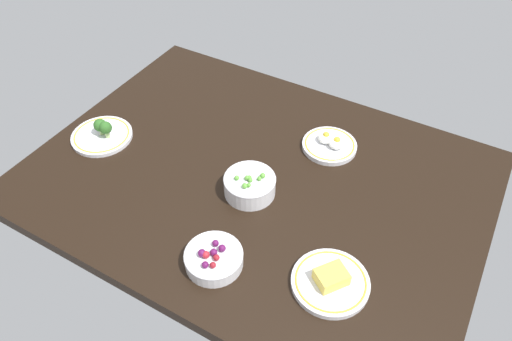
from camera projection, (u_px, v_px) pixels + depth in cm
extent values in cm
cube|color=black|center=(256.00, 180.00, 145.20)|extent=(131.30, 96.69, 4.00)
cylinder|color=silver|center=(250.00, 186.00, 136.99)|extent=(14.62, 14.62, 5.44)
torus|color=silver|center=(250.00, 179.00, 135.08)|extent=(14.84, 14.84, 0.80)
sphere|color=#599E38|center=(245.00, 186.00, 132.18)|extent=(1.55, 1.55, 1.55)
sphere|color=#599E38|center=(249.00, 185.00, 132.61)|extent=(1.22, 1.22, 1.22)
sphere|color=#599E38|center=(263.00, 176.00, 135.01)|extent=(1.52, 1.52, 1.52)
sphere|color=#599E38|center=(247.00, 178.00, 134.44)|extent=(1.40, 1.40, 1.40)
sphere|color=#599E38|center=(249.00, 178.00, 134.58)|extent=(1.32, 1.32, 1.32)
sphere|color=#599E38|center=(237.00, 178.00, 134.46)|extent=(1.39, 1.39, 1.39)
sphere|color=#599E38|center=(250.00, 180.00, 133.93)|extent=(1.32, 1.32, 1.32)
sphere|color=#599E38|center=(249.00, 179.00, 134.39)|extent=(1.01, 1.01, 1.01)
sphere|color=#599E38|center=(259.00, 179.00, 134.32)|extent=(1.29, 1.29, 1.29)
cylinder|color=silver|center=(102.00, 136.00, 155.52)|extent=(19.34, 19.34, 1.26)
torus|color=gold|center=(102.00, 135.00, 155.08)|extent=(17.52, 17.52, 0.50)
cylinder|color=#9EBC72|center=(107.00, 134.00, 153.46)|extent=(1.40, 1.40, 2.33)
sphere|color=#2D6023|center=(105.00, 128.00, 151.59)|extent=(4.01, 4.01, 4.01)
cylinder|color=#9EBC72|center=(102.00, 131.00, 154.60)|extent=(1.45, 1.45, 2.07)
sphere|color=#2D6023|center=(100.00, 125.00, 152.78)|extent=(4.13, 4.13, 4.13)
cylinder|color=silver|center=(214.00, 259.00, 120.35)|extent=(14.61, 14.61, 3.67)
torus|color=silver|center=(213.00, 255.00, 119.06)|extent=(14.82, 14.82, 0.80)
sphere|color=#59144C|center=(214.00, 252.00, 118.77)|extent=(1.56, 1.56, 1.56)
sphere|color=#59144C|center=(222.00, 248.00, 119.32)|extent=(1.86, 1.86, 1.86)
sphere|color=maroon|center=(216.00, 258.00, 117.47)|extent=(1.63, 1.63, 1.63)
sphere|color=#59144C|center=(205.00, 265.00, 115.93)|extent=(1.72, 1.72, 1.72)
sphere|color=#59144C|center=(215.00, 243.00, 120.48)|extent=(1.72, 1.72, 1.72)
sphere|color=#59144C|center=(214.00, 252.00, 118.44)|extent=(1.85, 1.85, 1.85)
sphere|color=#59144C|center=(202.00, 253.00, 118.15)|extent=(2.05, 2.05, 2.05)
sphere|color=#B2232D|center=(206.00, 255.00, 117.90)|extent=(1.93, 1.93, 1.93)
sphere|color=maroon|center=(213.00, 265.00, 115.96)|extent=(1.56, 1.56, 1.56)
cylinder|color=silver|center=(330.00, 283.00, 116.79)|extent=(19.09, 19.09, 1.52)
torus|color=gold|center=(331.00, 281.00, 116.26)|extent=(17.30, 17.30, 0.50)
cube|color=#F2D14C|center=(331.00, 277.00, 115.04)|extent=(9.00, 9.33, 3.46)
cylinder|color=silver|center=(329.00, 146.00, 151.99)|extent=(17.11, 17.11, 1.57)
torus|color=gold|center=(330.00, 144.00, 151.44)|extent=(15.56, 15.56, 0.50)
ellipsoid|color=white|center=(337.00, 143.00, 149.54)|extent=(5.13, 5.13, 2.82)
sphere|color=yellow|center=(337.00, 140.00, 148.65)|extent=(2.05, 2.05, 2.05)
ellipsoid|color=white|center=(326.00, 138.00, 151.36)|extent=(4.97, 4.97, 2.73)
sphere|color=yellow|center=(326.00, 135.00, 150.50)|extent=(1.99, 1.99, 1.99)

